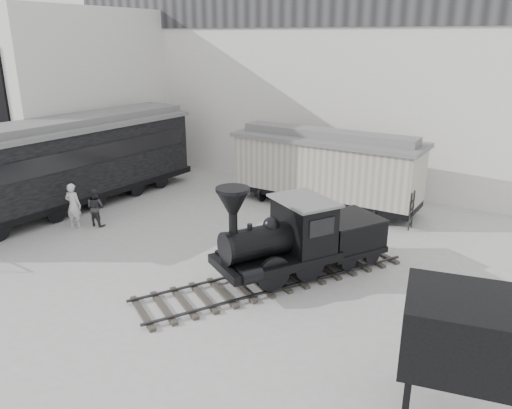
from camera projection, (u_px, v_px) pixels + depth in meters
The scene contains 9 objects.
ground at pixel (172, 308), 14.67m from camera, with size 90.00×90.00×0.00m, color #9E9E9B.
north_wall at pixel (351, 78), 25.28m from camera, with size 34.00×2.51×11.00m.
west_pavilion at pixel (74, 94), 28.16m from camera, with size 7.00×12.11×9.00m.
locomotive at pixel (295, 242), 16.28m from camera, with size 6.74×8.99×3.31m.
boxcar at pixel (326, 167), 22.91m from camera, with size 8.93×3.20×3.61m.
passenger_coach at pixel (67, 163), 22.59m from camera, with size 4.45×14.59×3.84m.
visitor_a at pixel (73, 205), 20.64m from camera, with size 0.69×0.45×1.90m, color silver.
visitor_b at pixel (96, 207), 20.85m from camera, with size 0.79×0.61×1.62m, color #2D2D30.
coal_hopper at pixel (467, 341), 10.01m from camera, with size 2.84×2.46×2.76m.
Camera 1 is at (8.46, -10.06, 7.62)m, focal length 35.00 mm.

